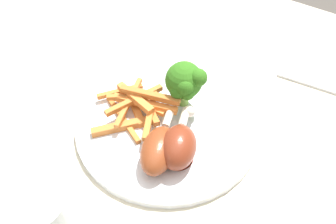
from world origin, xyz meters
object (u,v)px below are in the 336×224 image
Objects in this scene: dining_table at (192,153)px; chicken_drumstick_near at (179,145)px; carrot_fries_pile at (136,107)px; fork at (331,90)px; broccoli_floret_front at (184,82)px; chicken_drumstick_far at (158,147)px; dinner_plate at (168,123)px.

chicken_drumstick_near is (0.02, -0.09, 0.14)m from dining_table.
fork is at bearing 43.58° from carrot_fries_pile.
broccoli_floret_front is 0.67× the size of chicken_drumstick_near.
chicken_drumstick_near is at bearing -62.85° from broccoli_floret_front.
carrot_fries_pile is 0.10m from chicken_drumstick_near.
chicken_drumstick_far is 0.33m from fork.
fork is at bearing 58.50° from chicken_drumstick_far.
broccoli_floret_front is at bearing 86.55° from dinner_plate.
chicken_drumstick_near is (0.05, -0.09, -0.03)m from broccoli_floret_front.
dining_table is 0.16m from carrot_fries_pile.
chicken_drumstick_far is at bearing -68.92° from dinner_plate.
fork is at bearing 47.90° from dinner_plate.
chicken_drumstick_near is at bearing -44.40° from dinner_plate.
chicken_drumstick_near is at bearing -18.10° from carrot_fries_pile.
dinner_plate reaches higher than dining_table.
dinner_plate is 2.16× the size of carrot_fries_pile.
broccoli_floret_front is at bearing 117.15° from chicken_drumstick_near.
broccoli_floret_front is at bearing 48.65° from carrot_fries_pile.
chicken_drumstick_near is (0.05, -0.05, 0.03)m from dinner_plate.
dinner_plate is 0.08m from chicken_drumstick_near.
dinner_plate is 1.55× the size of fork.
carrot_fries_pile is at bearing -161.94° from dinner_plate.
chicken_drumstick_near reaches higher than dining_table.
chicken_drumstick_far is 0.74× the size of fork.
dinner_plate is 0.06m from carrot_fries_pile.
fork is (0.20, 0.22, -0.00)m from dinner_plate.
dining_table is at bearing 52.65° from dinner_plate.
dining_table is at bearing 103.67° from chicken_drumstick_near.
carrot_fries_pile is 0.72× the size of fork.
chicken_drumstick_near is at bearing 32.44° from chicken_drumstick_far.
broccoli_floret_front reaches higher than fork.
dining_table is 6.02× the size of fork.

